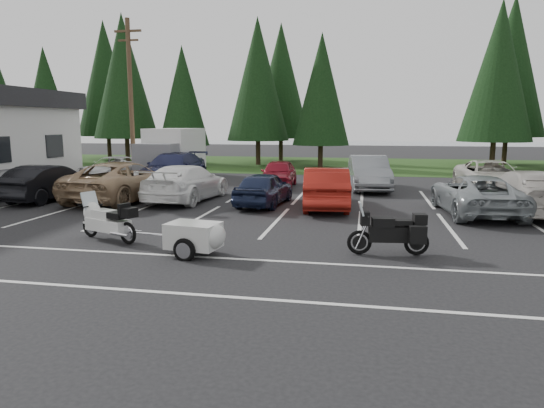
{
  "coord_description": "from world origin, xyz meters",
  "views": [
    {
      "loc": [
        3.34,
        -14.23,
        3.16
      ],
      "look_at": [
        0.66,
        -0.5,
        0.85
      ],
      "focal_mm": 32.0,
      "sensor_mm": 36.0,
      "label": 1
    }
  ],
  "objects_px": {
    "touring_motorcycle": "(108,217)",
    "box_truck": "(169,154)",
    "car_near_2": "(124,181)",
    "car_far_0": "(114,170)",
    "utility_pole": "(131,97)",
    "car_far_3": "(369,173)",
    "car_far_1": "(173,169)",
    "car_near_3": "(187,183)",
    "car_near_7": "(527,192)",
    "cargo_trailer": "(194,239)",
    "car_near_5": "(326,188)",
    "car_far_4": "(491,176)",
    "car_near_6": "(476,195)",
    "car_far_2": "(278,174)",
    "car_near_4": "(264,188)",
    "car_near_0": "(16,182)",
    "adventure_motorcycle": "(388,228)",
    "car_near_1": "(49,183)"
  },
  "relations": [
    {
      "from": "car_near_0",
      "to": "car_near_3",
      "type": "bearing_deg",
      "value": -171.82
    },
    {
      "from": "car_near_5",
      "to": "car_far_1",
      "type": "distance_m",
      "value": 10.27
    },
    {
      "from": "car_near_4",
      "to": "utility_pole",
      "type": "bearing_deg",
      "value": -34.42
    },
    {
      "from": "utility_pole",
      "to": "car_near_4",
      "type": "relative_size",
      "value": 2.3
    },
    {
      "from": "car_near_2",
      "to": "car_near_6",
      "type": "distance_m",
      "value": 13.77
    },
    {
      "from": "car_far_3",
      "to": "touring_motorcycle",
      "type": "height_order",
      "value": "car_far_3"
    },
    {
      "from": "touring_motorcycle",
      "to": "box_truck",
      "type": "bearing_deg",
      "value": 128.45
    },
    {
      "from": "car_near_0",
      "to": "car_far_1",
      "type": "height_order",
      "value": "car_far_1"
    },
    {
      "from": "car_near_3",
      "to": "car_near_6",
      "type": "relative_size",
      "value": 1.03
    },
    {
      "from": "car_near_7",
      "to": "car_far_0",
      "type": "height_order",
      "value": "car_near_7"
    },
    {
      "from": "car_far_3",
      "to": "cargo_trailer",
      "type": "xyz_separation_m",
      "value": [
        -4.19,
        -13.06,
        -0.4
      ]
    },
    {
      "from": "car_near_3",
      "to": "car_far_4",
      "type": "distance_m",
      "value": 14.03
    },
    {
      "from": "car_near_7",
      "to": "car_far_0",
      "type": "relative_size",
      "value": 1.07
    },
    {
      "from": "car_near_2",
      "to": "car_far_1",
      "type": "relative_size",
      "value": 1.02
    },
    {
      "from": "cargo_trailer",
      "to": "adventure_motorcycle",
      "type": "bearing_deg",
      "value": 19.98
    },
    {
      "from": "utility_pole",
      "to": "car_near_0",
      "type": "height_order",
      "value": "utility_pole"
    },
    {
      "from": "box_truck",
      "to": "car_far_3",
      "type": "relative_size",
      "value": 1.13
    },
    {
      "from": "cargo_trailer",
      "to": "car_far_2",
      "type": "bearing_deg",
      "value": 99.55
    },
    {
      "from": "car_far_0",
      "to": "adventure_motorcycle",
      "type": "bearing_deg",
      "value": -39.6
    },
    {
      "from": "car_near_5",
      "to": "car_far_2",
      "type": "relative_size",
      "value": 1.16
    },
    {
      "from": "car_near_0",
      "to": "car_far_3",
      "type": "bearing_deg",
      "value": -155.06
    },
    {
      "from": "car_near_4",
      "to": "car_far_0",
      "type": "bearing_deg",
      "value": -26.11
    },
    {
      "from": "car_near_2",
      "to": "cargo_trailer",
      "type": "relative_size",
      "value": 3.29
    },
    {
      "from": "car_near_3",
      "to": "car_near_4",
      "type": "height_order",
      "value": "car_near_3"
    },
    {
      "from": "car_far_4",
      "to": "car_near_3",
      "type": "bearing_deg",
      "value": -161.0
    },
    {
      "from": "car_near_6",
      "to": "car_far_4",
      "type": "bearing_deg",
      "value": -112.01
    },
    {
      "from": "car_near_5",
      "to": "car_far_1",
      "type": "bearing_deg",
      "value": -39.48
    },
    {
      "from": "car_near_2",
      "to": "cargo_trailer",
      "type": "xyz_separation_m",
      "value": [
        5.88,
        -7.68,
        -0.4
      ]
    },
    {
      "from": "car_near_3",
      "to": "car_near_4",
      "type": "relative_size",
      "value": 1.33
    },
    {
      "from": "car_near_2",
      "to": "box_truck",
      "type": "bearing_deg",
      "value": -75.69
    },
    {
      "from": "utility_pole",
      "to": "box_truck",
      "type": "height_order",
      "value": "utility_pole"
    },
    {
      "from": "utility_pole",
      "to": "car_far_0",
      "type": "relative_size",
      "value": 1.79
    },
    {
      "from": "car_near_2",
      "to": "car_far_0",
      "type": "distance_m",
      "value": 6.82
    },
    {
      "from": "car_near_3",
      "to": "car_far_1",
      "type": "distance_m",
      "value": 5.79
    },
    {
      "from": "car_near_2",
      "to": "car_near_5",
      "type": "xyz_separation_m",
      "value": [
        8.45,
        -0.2,
        -0.04
      ]
    },
    {
      "from": "car_near_2",
      "to": "car_far_1",
      "type": "distance_m",
      "value": 5.5
    },
    {
      "from": "touring_motorcycle",
      "to": "cargo_trailer",
      "type": "bearing_deg",
      "value": 2.21
    },
    {
      "from": "car_near_6",
      "to": "adventure_motorcycle",
      "type": "bearing_deg",
      "value": 57.33
    },
    {
      "from": "car_near_0",
      "to": "car_near_1",
      "type": "distance_m",
      "value": 2.09
    },
    {
      "from": "car_near_4",
      "to": "touring_motorcycle",
      "type": "relative_size",
      "value": 1.64
    },
    {
      "from": "car_far_4",
      "to": "utility_pole",
      "type": "bearing_deg",
      "value": 170.95
    },
    {
      "from": "car_near_5",
      "to": "car_far_4",
      "type": "xyz_separation_m",
      "value": [
        7.21,
        5.78,
        -0.03
      ]
    },
    {
      "from": "car_far_1",
      "to": "cargo_trailer",
      "type": "bearing_deg",
      "value": -65.33
    },
    {
      "from": "car_near_7",
      "to": "car_near_4",
      "type": "bearing_deg",
      "value": -1.37
    },
    {
      "from": "utility_pole",
      "to": "touring_motorcycle",
      "type": "bearing_deg",
      "value": -65.78
    },
    {
      "from": "car_near_3",
      "to": "car_near_7",
      "type": "bearing_deg",
      "value": -177.79
    },
    {
      "from": "car_near_7",
      "to": "cargo_trailer",
      "type": "distance_m",
      "value": 12.26
    },
    {
      "from": "car_far_0",
      "to": "adventure_motorcycle",
      "type": "relative_size",
      "value": 2.31
    },
    {
      "from": "box_truck",
      "to": "car_near_1",
      "type": "relative_size",
      "value": 1.24
    },
    {
      "from": "box_truck",
      "to": "car_near_3",
      "type": "height_order",
      "value": "box_truck"
    }
  ]
}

